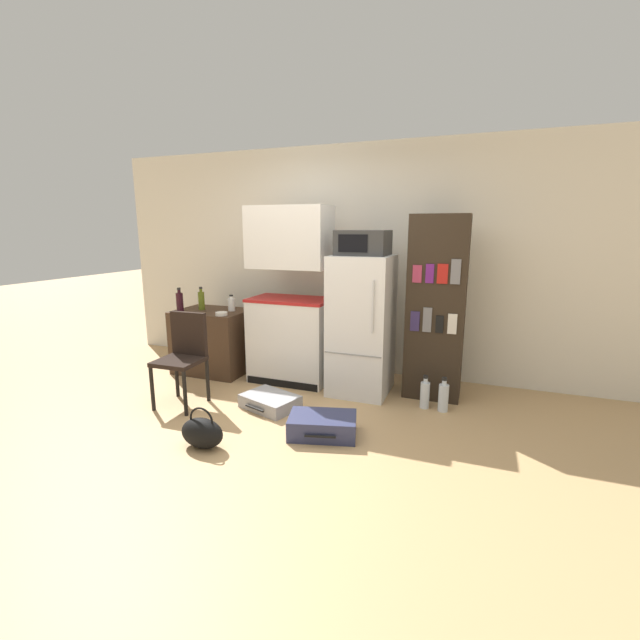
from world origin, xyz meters
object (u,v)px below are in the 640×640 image
(suitcase_small_flat, at_px, (323,425))
(bottle_olive_oil, at_px, (201,300))
(kitchen_hutch, at_px, (291,303))
(refrigerator, at_px, (362,325))
(chair, at_px, (184,351))
(handbag, at_px, (202,433))
(bowl, at_px, (221,314))
(water_bottle_front, at_px, (443,397))
(suitcase_large_flat, at_px, (270,402))
(bottle_wine_dark, at_px, (180,301))
(water_bottle_middle, at_px, (425,394))
(side_table, at_px, (213,341))
(bottle_milk_white, at_px, (231,304))
(microwave, at_px, (363,243))
(bookshelf, at_px, (436,308))

(suitcase_small_flat, bearing_deg, bottle_olive_oil, 135.86)
(kitchen_hutch, distance_m, refrigerator, 0.85)
(chair, bearing_deg, handbag, -47.43)
(kitchen_hutch, height_order, chair, kitchen_hutch)
(bowl, relative_size, handbag, 0.37)
(bottle_olive_oil, distance_m, water_bottle_front, 2.93)
(suitcase_large_flat, relative_size, suitcase_small_flat, 0.96)
(bottle_wine_dark, height_order, water_bottle_middle, bottle_wine_dark)
(kitchen_hutch, relative_size, handbag, 5.33)
(kitchen_hutch, bearing_deg, bottle_wine_dark, -170.68)
(suitcase_small_flat, bearing_deg, side_table, 133.98)
(handbag, relative_size, water_bottle_front, 1.08)
(bowl, distance_m, suitcase_large_flat, 1.23)
(kitchen_hutch, relative_size, bottle_milk_white, 10.19)
(bowl, relative_size, water_bottle_front, 0.40)
(refrigerator, xyz_separation_m, water_bottle_middle, (0.69, -0.21, -0.58))
(bowl, relative_size, suitcase_large_flat, 0.22)
(water_bottle_middle, bearing_deg, kitchen_hutch, 170.12)
(bottle_olive_oil, bearing_deg, bottle_wine_dark, -137.49)
(bottle_wine_dark, bearing_deg, bowl, -4.34)
(water_bottle_front, bearing_deg, side_table, 175.03)
(side_table, height_order, kitchen_hutch, kitchen_hutch)
(handbag, xyz_separation_m, water_bottle_front, (1.70, 1.38, 0.02))
(kitchen_hutch, distance_m, bottle_wine_dark, 1.33)
(side_table, relative_size, bottle_olive_oil, 3.08)
(bottle_milk_white, bearing_deg, suitcase_large_flat, -41.90)
(bottle_olive_oil, xyz_separation_m, suitcase_small_flat, (1.94, -1.09, -0.77))
(side_table, height_order, suitcase_small_flat, side_table)
(bottle_wine_dark, xyz_separation_m, suitcase_small_flat, (2.12, -0.92, -0.77))
(microwave, bearing_deg, water_bottle_middle, -16.81)
(side_table, xyz_separation_m, bookshelf, (2.55, 0.13, 0.54))
(bookshelf, distance_m, bowl, 2.30)
(handbag, bearing_deg, suitcase_large_flat, 80.45)
(side_table, relative_size, bottle_milk_white, 4.43)
(chair, height_order, suitcase_small_flat, chair)
(kitchen_hutch, xyz_separation_m, handbag, (-0.01, -1.66, -0.76))
(chair, height_order, water_bottle_front, chair)
(refrigerator, distance_m, microwave, 0.84)
(side_table, height_order, bottle_milk_white, bottle_milk_white)
(microwave, bearing_deg, bookshelf, 10.98)
(microwave, relative_size, chair, 0.55)
(side_table, bearing_deg, suitcase_small_flat, -31.14)
(refrigerator, relative_size, bottle_olive_oil, 5.26)
(suitcase_small_flat, bearing_deg, bottle_milk_white, 128.84)
(kitchen_hutch, bearing_deg, suitcase_small_flat, -54.80)
(bookshelf, distance_m, water_bottle_middle, 0.85)
(suitcase_large_flat, bearing_deg, refrigerator, 65.22)
(side_table, xyz_separation_m, bowl, (0.28, -0.21, 0.39))
(side_table, height_order, bottle_wine_dark, bottle_wine_dark)
(bookshelf, xyz_separation_m, water_bottle_front, (0.15, -0.37, -0.77))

